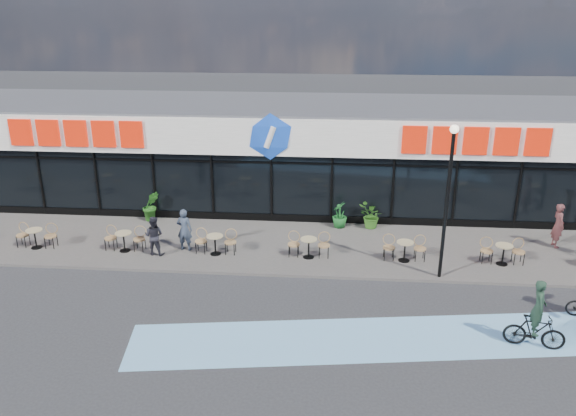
% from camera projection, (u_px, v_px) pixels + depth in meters
% --- Properties ---
extents(ground, '(120.00, 120.00, 0.00)m').
position_uv_depth(ground, '(247.00, 306.00, 17.38)').
color(ground, '#28282B').
rests_on(ground, ground).
extents(sidewalk, '(44.00, 5.00, 0.10)m').
position_uv_depth(sidewalk, '(265.00, 245.00, 21.58)').
color(sidewalk, '#534C49').
rests_on(sidewalk, ground).
extents(bike_lane, '(14.17, 4.13, 0.01)m').
position_uv_depth(bike_lane, '(381.00, 339.00, 15.67)').
color(bike_lane, '#72ADD8').
rests_on(bike_lane, ground).
extents(building, '(30.60, 6.57, 4.75)m').
position_uv_depth(building, '(278.00, 152.00, 25.86)').
color(building, black).
rests_on(building, ground).
extents(lamp_post, '(0.28, 0.28, 5.21)m').
position_uv_depth(lamp_post, '(448.00, 190.00, 17.95)').
color(lamp_post, black).
rests_on(lamp_post, sidewalk).
extents(bistro_set_1, '(1.54, 0.62, 0.90)m').
position_uv_depth(bistro_set_1, '(36.00, 236.00, 21.17)').
color(bistro_set_1, tan).
rests_on(bistro_set_1, sidewalk).
extents(bistro_set_2, '(1.54, 0.62, 0.90)m').
position_uv_depth(bistro_set_2, '(125.00, 239.00, 20.90)').
color(bistro_set_2, tan).
rests_on(bistro_set_2, sidewalk).
extents(bistro_set_3, '(1.54, 0.62, 0.90)m').
position_uv_depth(bistro_set_3, '(216.00, 242.00, 20.64)').
color(bistro_set_3, tan).
rests_on(bistro_set_3, sidewalk).
extents(bistro_set_4, '(1.54, 0.62, 0.90)m').
position_uv_depth(bistro_set_4, '(309.00, 245.00, 20.37)').
color(bistro_set_4, tan).
rests_on(bistro_set_4, sidewalk).
extents(bistro_set_5, '(1.54, 0.62, 0.90)m').
position_uv_depth(bistro_set_5, '(404.00, 248.00, 20.10)').
color(bistro_set_5, tan).
rests_on(bistro_set_5, sidewalk).
extents(bistro_set_6, '(1.54, 0.62, 0.90)m').
position_uv_depth(bistro_set_6, '(503.00, 251.00, 19.84)').
color(bistro_set_6, tan).
rests_on(bistro_set_6, sidewalk).
extents(potted_plant_left, '(0.90, 0.84, 1.29)m').
position_uv_depth(potted_plant_left, '(151.00, 206.00, 23.72)').
color(potted_plant_left, '#245D1A').
rests_on(potted_plant_left, sidewalk).
extents(potted_plant_mid, '(0.67, 0.67, 1.09)m').
position_uv_depth(potted_plant_mid, '(340.00, 215.00, 23.02)').
color(potted_plant_mid, '#185420').
rests_on(potted_plant_mid, sidewalk).
extents(potted_plant_right, '(1.24, 1.25, 1.05)m').
position_uv_depth(potted_plant_right, '(371.00, 216.00, 22.91)').
color(potted_plant_right, '#336A1E').
rests_on(potted_plant_right, sidewalk).
extents(patron_left, '(0.62, 0.44, 1.62)m').
position_uv_depth(patron_left, '(184.00, 230.00, 20.81)').
color(patron_left, '#303A4B').
rests_on(patron_left, sidewalk).
extents(patron_right, '(0.77, 0.63, 1.48)m').
position_uv_depth(patron_right, '(154.00, 236.00, 20.44)').
color(patron_right, black).
rests_on(patron_right, sidewalk).
extents(pedestrian_b, '(0.46, 0.66, 1.72)m').
position_uv_depth(pedestrian_b, '(558.00, 225.00, 21.07)').
color(pedestrian_b, '#502929').
rests_on(pedestrian_b, sidewalk).
extents(cyclist_a, '(1.65, 0.76, 2.02)m').
position_uv_depth(cyclist_a, '(536.00, 324.00, 15.06)').
color(cyclist_a, black).
rests_on(cyclist_a, ground).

